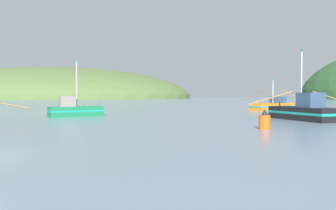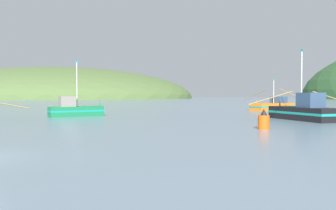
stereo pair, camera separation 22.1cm
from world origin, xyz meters
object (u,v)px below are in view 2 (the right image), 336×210
fishing_boat_orange (274,106)px  channel_buoy (264,121)px  fishing_boat_green (75,110)px  fishing_boat_black (304,111)px

fishing_boat_orange → channel_buoy: bearing=36.0°
fishing_boat_green → fishing_boat_black: bearing=-44.6°
fishing_boat_black → channel_buoy: fishing_boat_black is taller
fishing_boat_black → channel_buoy: bearing=125.7°
fishing_boat_orange → fishing_boat_green: size_ratio=1.47×
channel_buoy → fishing_boat_orange: bearing=83.0°
fishing_boat_orange → channel_buoy: size_ratio=6.21×
fishing_boat_green → channel_buoy: fishing_boat_green is taller
fishing_boat_black → fishing_boat_green: (-25.66, 0.37, -0.10)m
fishing_boat_black → channel_buoy: 11.33m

